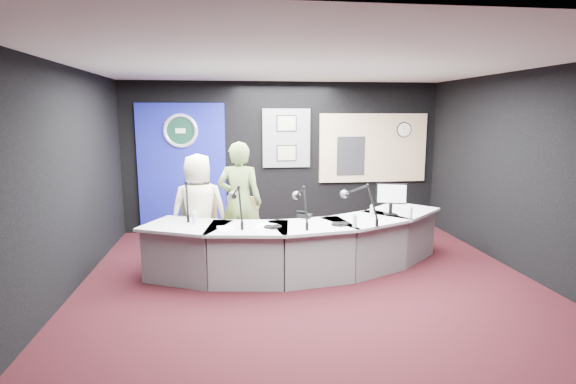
{
  "coord_description": "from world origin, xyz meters",
  "views": [
    {
      "loc": [
        -1.01,
        -5.48,
        2.21
      ],
      "look_at": [
        -0.2,
        0.8,
        1.1
      ],
      "focal_mm": 28.0,
      "sensor_mm": 36.0,
      "label": 1
    }
  ],
  "objects": [
    {
      "name": "ground",
      "position": [
        0.0,
        0.0,
        0.0
      ],
      "size": [
        6.0,
        6.0,
        0.0
      ],
      "primitive_type": "plane",
      "color": "black",
      "rests_on": "ground"
    },
    {
      "name": "ceiling",
      "position": [
        0.0,
        0.0,
        2.8
      ],
      "size": [
        6.0,
        6.0,
        0.02
      ],
      "primitive_type": "cube",
      "color": "silver",
      "rests_on": "ground"
    },
    {
      "name": "wall_back",
      "position": [
        0.0,
        3.0,
        1.4
      ],
      "size": [
        6.0,
        0.02,
        2.8
      ],
      "primitive_type": "cube",
      "color": "black",
      "rests_on": "ground"
    },
    {
      "name": "wall_front",
      "position": [
        0.0,
        -3.0,
        1.4
      ],
      "size": [
        6.0,
        0.02,
        2.8
      ],
      "primitive_type": "cube",
      "color": "black",
      "rests_on": "ground"
    },
    {
      "name": "wall_left",
      "position": [
        -3.0,
        0.0,
        1.4
      ],
      "size": [
        0.02,
        6.0,
        2.8
      ],
      "primitive_type": "cube",
      "color": "black",
      "rests_on": "ground"
    },
    {
      "name": "wall_right",
      "position": [
        3.0,
        0.0,
        1.4
      ],
      "size": [
        0.02,
        6.0,
        2.8
      ],
      "primitive_type": "cube",
      "color": "black",
      "rests_on": "ground"
    },
    {
      "name": "broadcast_desk",
      "position": [
        -0.05,
        0.55,
        0.38
      ],
      "size": [
        4.5,
        1.9,
        0.75
      ],
      "primitive_type": null,
      "color": "#B3B6B8",
      "rests_on": "ground"
    },
    {
      "name": "backdrop_panel",
      "position": [
        -1.9,
        2.97,
        1.25
      ],
      "size": [
        1.6,
        0.05,
        2.3
      ],
      "primitive_type": "cube",
      "color": "navy",
      "rests_on": "wall_back"
    },
    {
      "name": "agency_seal",
      "position": [
        -1.9,
        2.93,
        1.9
      ],
      "size": [
        0.63,
        0.07,
        0.63
      ],
      "primitive_type": "torus",
      "rotation": [
        1.57,
        0.0,
        0.0
      ],
      "color": "silver",
      "rests_on": "backdrop_panel"
    },
    {
      "name": "seal_center",
      "position": [
        -1.9,
        2.94,
        1.9
      ],
      "size": [
        0.48,
        0.01,
        0.48
      ],
      "primitive_type": "cylinder",
      "rotation": [
        1.57,
        0.0,
        0.0
      ],
      "color": "#0D3122",
      "rests_on": "backdrop_panel"
    },
    {
      "name": "pinboard",
      "position": [
        0.05,
        2.97,
        1.75
      ],
      "size": [
        0.9,
        0.04,
        1.1
      ],
      "primitive_type": "cube",
      "color": "slate",
      "rests_on": "wall_back"
    },
    {
      "name": "framed_photo_upper",
      "position": [
        0.05,
        2.94,
        2.03
      ],
      "size": [
        0.34,
        0.02,
        0.27
      ],
      "primitive_type": "cube",
      "color": "gray",
      "rests_on": "pinboard"
    },
    {
      "name": "framed_photo_lower",
      "position": [
        0.05,
        2.94,
        1.47
      ],
      "size": [
        0.34,
        0.02,
        0.27
      ],
      "primitive_type": "cube",
      "color": "gray",
      "rests_on": "pinboard"
    },
    {
      "name": "booth_window_frame",
      "position": [
        1.75,
        2.97,
        1.55
      ],
      "size": [
        2.12,
        0.06,
        1.32
      ],
      "primitive_type": "cube",
      "color": "tan",
      "rests_on": "wall_back"
    },
    {
      "name": "booth_glow",
      "position": [
        1.75,
        2.96,
        1.55
      ],
      "size": [
        2.0,
        0.02,
        1.2
      ],
      "primitive_type": "cube",
      "color": "beige",
      "rests_on": "booth_window_frame"
    },
    {
      "name": "equipment_rack",
      "position": [
        1.3,
        2.94,
        1.4
      ],
      "size": [
        0.55,
        0.02,
        0.75
      ],
      "primitive_type": "cube",
      "color": "black",
      "rests_on": "booth_window_frame"
    },
    {
      "name": "wall_clock",
      "position": [
        2.35,
        2.94,
        1.9
      ],
      "size": [
        0.28,
        0.01,
        0.28
      ],
      "primitive_type": "cylinder",
      "rotation": [
        1.57,
        0.0,
        0.0
      ],
      "color": "white",
      "rests_on": "booth_window_frame"
    },
    {
      "name": "armchair_left",
      "position": [
        -1.48,
        1.04,
        0.49
      ],
      "size": [
        0.58,
        0.58,
        0.99
      ],
      "primitive_type": null,
      "rotation": [
        0.0,
        0.0,
        -0.05
      ],
      "color": "tan",
      "rests_on": "ground"
    },
    {
      "name": "armchair_right",
      "position": [
        -0.89,
        1.08,
        0.51
      ],
      "size": [
        0.68,
        0.68,
        1.01
      ],
      "primitive_type": null,
      "rotation": [
        0.0,
        0.0,
        -0.23
      ],
      "color": "tan",
      "rests_on": "ground"
    },
    {
      "name": "draped_jacket",
      "position": [
        -1.52,
        1.29,
        0.62
      ],
      "size": [
        0.5,
        0.13,
        0.7
      ],
      "primitive_type": "cube",
      "rotation": [
        0.0,
        0.0,
        -0.05
      ],
      "color": "#666356",
      "rests_on": "armchair_left"
    },
    {
      "name": "person_man",
      "position": [
        -1.48,
        1.04,
        0.82
      ],
      "size": [
        0.85,
        0.59,
        1.65
      ],
      "primitive_type": "imported",
      "rotation": [
        0.0,
        0.0,
        3.23
      ],
      "color": "beige",
      "rests_on": "ground"
    },
    {
      "name": "person_woman",
      "position": [
        -0.89,
        1.08,
        0.91
      ],
      "size": [
        0.74,
        0.57,
        1.81
      ],
      "primitive_type": "imported",
      "rotation": [
        0.0,
        0.0,
        2.91
      ],
      "color": "#5F783E",
      "rests_on": "ground"
    },
    {
      "name": "computer_monitor",
      "position": [
        1.29,
        0.67,
        1.07
      ],
      "size": [
        0.39,
        0.14,
        0.28
      ],
      "primitive_type": "cube",
      "rotation": [
        0.0,
        0.0,
        -0.31
      ],
      "color": "black",
      "rests_on": "broadcast_desk"
    },
    {
      "name": "desk_phone",
      "position": [
        0.02,
        0.67,
        0.78
      ],
      "size": [
        0.24,
        0.23,
        0.05
      ],
      "primitive_type": "cube",
      "rotation": [
        0.0,
        0.0,
        -0.53
      ],
      "color": "black",
      "rests_on": "broadcast_desk"
    },
    {
      "name": "headphones_near",
      "position": [
        0.41,
        0.16,
        0.77
      ],
      "size": [
        0.21,
        0.21,
        0.04
      ],
      "primitive_type": "torus",
      "color": "black",
      "rests_on": "broadcast_desk"
    },
    {
      "name": "headphones_far",
      "position": [
        -0.49,
        0.13,
        0.77
      ],
      "size": [
        0.19,
        0.19,
        0.03
      ],
      "primitive_type": "torus",
      "color": "black",
      "rests_on": "broadcast_desk"
    },
    {
      "name": "paper_stack",
      "position": [
        -1.09,
        0.18,
        0.75
      ],
      "size": [
        0.23,
        0.31,
        0.0
      ],
      "primitive_type": "cube",
      "rotation": [
        0.0,
        0.0,
        0.11
      ],
      "color": "white",
      "rests_on": "broadcast_desk"
    },
    {
      "name": "notepad",
      "position": [
        -0.58,
        0.22,
        0.75
      ],
      "size": [
        0.34,
        0.39,
        0.0
      ],
      "primitive_type": "cube",
      "rotation": [
        0.0,
        0.0,
        -0.37
      ],
      "color": "white",
      "rests_on": "broadcast_desk"
    },
    {
      "name": "boom_mic_a",
      "position": [
        -1.64,
        0.89,
        1.05
      ],
      "size": [
        0.2,
        0.73,
        0.6
      ],
      "primitive_type": null,
      "color": "black",
      "rests_on": "broadcast_desk"
    },
    {
      "name": "boom_mic_b",
      "position": [
        -0.93,
        0.4,
        1.05
      ],
      "size": [
        0.23,
        0.73,
        0.6
      ],
      "primitive_type": null,
      "color": "black",
      "rests_on": "broadcast_desk"
    },
    {
      "name": "boom_mic_c",
      "position": [
        -0.09,
        0.26,
        1.05
      ],
      "size": [
        0.17,
        0.74,
        0.6
      ],
      "primitive_type": null,
      "color": "black",
      "rests_on": "broadcast_desk"
    },
    {
      "name": "boom_mic_d",
      "position": [
        0.73,
        0.32,
        1.05
      ],
      "size": [
        0.43,
        0.66,
        0.6
      ],
      "primitive_type": null,
      "color": "black",
      "rests_on": "broadcast_desk"
    },
    {
      "name": "water_bottles",
      "position": [
        -0.01,
        0.32,
        0.84
      ],
      "size": [
        3.06,
        0.63,
        0.18
      ],
      "primitive_type": null,
      "color": "silver",
      "rests_on": "broadcast_desk"
    }
  ]
}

